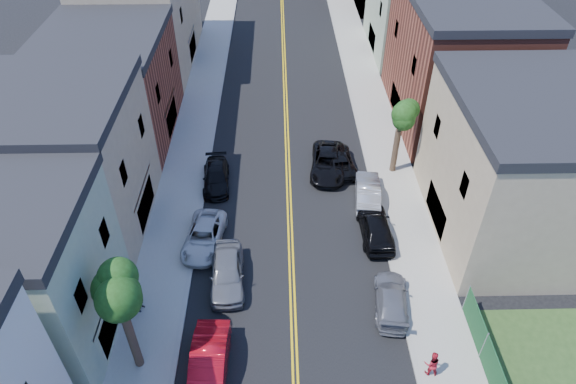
{
  "coord_description": "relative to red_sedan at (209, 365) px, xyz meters",
  "views": [
    {
      "loc": [
        -0.66,
        -0.49,
        23.31
      ],
      "look_at": [
        -0.11,
        25.29,
        2.0
      ],
      "focal_mm": 31.61,
      "sensor_mm": 36.0,
      "label": 1
    }
  ],
  "objects": [
    {
      "name": "tree_left_mid",
      "position": [
        -3.59,
        0.61,
        5.76
      ],
      "size": [
        5.2,
        5.2,
        9.29
      ],
      "color": "#3B2E1D",
      "rests_on": "sidewalk_left"
    },
    {
      "name": "grey_car_right",
      "position": [
        9.78,
        4.0,
        -0.18
      ],
      "size": [
        2.4,
        4.67,
        1.3
      ],
      "primitive_type": "imported",
      "rotation": [
        0.0,
        0.0,
        3.01
      ],
      "color": "slate",
      "rests_on": "ground"
    },
    {
      "name": "bldg_left_palegrn",
      "position": [
        -9.72,
        2.6,
        3.43
      ],
      "size": [
        9.0,
        8.0,
        8.5
      ],
      "primitive_type": "cube",
      "color": "gray",
      "rests_on": "ground"
    },
    {
      "name": "bldg_right_palegrn",
      "position": [
        18.28,
        38.6,
        3.43
      ],
      "size": [
        9.0,
        12.0,
        8.5
      ],
      "primitive_type": "cube",
      "color": "gray",
      "rests_on": "ground"
    },
    {
      "name": "black_car_right",
      "position": [
        9.78,
        9.7,
        0.0
      ],
      "size": [
        2.08,
        4.91,
        1.66
      ],
      "primitive_type": "imported",
      "rotation": [
        0.0,
        0.0,
        3.17
      ],
      "color": "black",
      "rests_on": "ground"
    },
    {
      "name": "black_suv_lane",
      "position": [
        7.28,
        16.77,
        -0.07
      ],
      "size": [
        3.08,
        5.65,
        1.5
      ],
      "primitive_type": "imported",
      "rotation": [
        0.0,
        0.0,
        -0.11
      ],
      "color": "black",
      "rests_on": "ground"
    },
    {
      "name": "white_pickup",
      "position": [
        -1.22,
        9.18,
        -0.15
      ],
      "size": [
        2.76,
        5.08,
        1.35
      ],
      "primitive_type": "imported",
      "rotation": [
        0.0,
        0.0,
        -0.11
      ],
      "color": "silver",
      "rests_on": "ground"
    },
    {
      "name": "tree_right_far",
      "position": [
        12.2,
        16.61,
        4.93
      ],
      "size": [
        4.4,
        4.4,
        8.03
      ],
      "color": "#3B2E1D",
      "rests_on": "sidewalk_right"
    },
    {
      "name": "sidewalk_right",
      "position": [
        12.18,
        26.6,
        -0.75
      ],
      "size": [
        3.2,
        100.0,
        0.15
      ],
      "primitive_type": "cube",
      "color": "gray",
      "rests_on": "ground"
    },
    {
      "name": "pedestrian_left",
      "position": [
        -4.22,
        4.02,
        0.29
      ],
      "size": [
        0.67,
        0.82,
        1.93
      ],
      "primitive_type": "imported",
      "rotation": [
        0.0,
        0.0,
        1.23
      ],
      "color": "#24252B",
      "rests_on": "sidewalk_left"
    },
    {
      "name": "bldg_right_tan",
      "position": [
        18.28,
        10.6,
        3.68
      ],
      "size": [
        9.0,
        12.0,
        9.0
      ],
      "primitive_type": "cube",
      "color": "#998466",
      "rests_on": "ground"
    },
    {
      "name": "curb_left",
      "position": [
        -1.87,
        26.6,
        -0.75
      ],
      "size": [
        0.3,
        100.0,
        0.15
      ],
      "primitive_type": "cube",
      "color": "gray",
      "rests_on": "ground"
    },
    {
      "name": "curb_right",
      "position": [
        10.43,
        26.6,
        -0.75
      ],
      "size": [
        0.3,
        100.0,
        0.15
      ],
      "primitive_type": "cube",
      "color": "gray",
      "rests_on": "ground"
    },
    {
      "name": "silver_car_right",
      "position": [
        9.78,
        13.34,
        -0.06
      ],
      "size": [
        2.12,
        4.81,
        1.53
      ],
      "primitive_type": "imported",
      "rotation": [
        0.0,
        0.0,
        3.03
      ],
      "color": "#96989D",
      "rests_on": "ground"
    },
    {
      "name": "dark_car_right_far",
      "position": [
        8.08,
        17.22,
        -0.15
      ],
      "size": [
        2.71,
        5.08,
        1.36
      ],
      "primitive_type": "imported",
      "rotation": [
        0.0,
        0.0,
        3.24
      ],
      "color": "black",
      "rests_on": "ground"
    },
    {
      "name": "pedestrian_right",
      "position": [
        10.98,
        -0.23,
        0.13
      ],
      "size": [
        0.84,
        0.69,
        1.62
      ],
      "primitive_type": "imported",
      "rotation": [
        0.0,
        0.0,
        3.04
      ],
      "color": "#AD1A29",
      "rests_on": "sidewalk_right"
    },
    {
      "name": "grey_car_left",
      "position": [
        0.48,
        6.02,
        0.0
      ],
      "size": [
        2.23,
        4.96,
        1.65
      ],
      "primitive_type": "imported",
      "rotation": [
        0.0,
        0.0,
        0.06
      ],
      "color": "slate",
      "rests_on": "ground"
    },
    {
      "name": "black_car_left",
      "position": [
        -1.0,
        15.35,
        -0.16
      ],
      "size": [
        2.18,
        4.7,
        1.33
      ],
      "primitive_type": "imported",
      "rotation": [
        0.0,
        0.0,
        0.07
      ],
      "color": "black",
      "rests_on": "ground"
    },
    {
      "name": "bldg_left_tan_far",
      "position": [
        -9.72,
        36.6,
        3.93
      ],
      "size": [
        9.0,
        16.0,
        9.5
      ],
      "primitive_type": "cube",
      "color": "#998466",
      "rests_on": "ground"
    },
    {
      "name": "bldg_right_brick",
      "position": [
        18.28,
        24.6,
        4.18
      ],
      "size": [
        9.0,
        14.0,
        10.0
      ],
      "primitive_type": "cube",
      "color": "brown",
      "rests_on": "ground"
    },
    {
      "name": "red_sedan",
      "position": [
        0.0,
        0.0,
        0.0
      ],
      "size": [
        1.87,
        5.05,
        1.65
      ],
      "primitive_type": "imported",
      "rotation": [
        0.0,
        0.0,
        -0.03
      ],
      "color": "#B30B18",
      "rests_on": "ground"
    },
    {
      "name": "bldg_left_tan_near",
      "position": [
        -9.72,
        11.6,
        3.68
      ],
      "size": [
        9.0,
        10.0,
        9.0
      ],
      "primitive_type": "cube",
      "color": "#998466",
      "rests_on": "ground"
    },
    {
      "name": "bldg_left_brick",
      "position": [
        -9.72,
        22.6,
        3.18
      ],
      "size": [
        9.0,
        12.0,
        8.0
      ],
      "primitive_type": "cube",
      "color": "brown",
      "rests_on": "ground"
    },
    {
      "name": "sidewalk_left",
      "position": [
        -3.62,
        26.6,
        -0.75
      ],
      "size": [
        3.2,
        100.0,
        0.15
      ],
      "primitive_type": "cube",
      "color": "gray",
      "rests_on": "ground"
    }
  ]
}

